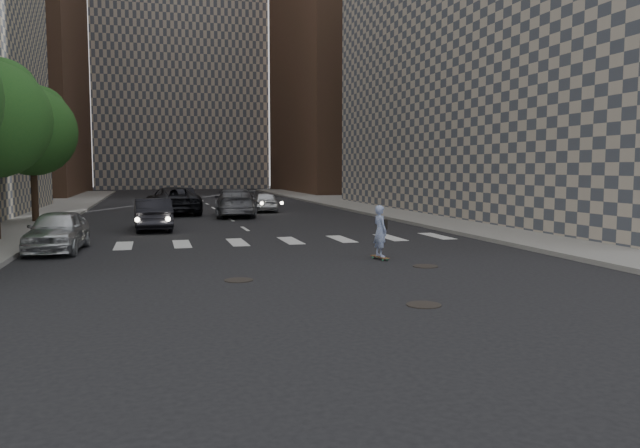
{
  "coord_description": "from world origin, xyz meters",
  "views": [
    {
      "loc": [
        -3.97,
        -13.76,
        2.73
      ],
      "look_at": [
        0.14,
        1.54,
        1.3
      ],
      "focal_mm": 35.0,
      "sensor_mm": 36.0,
      "label": 1
    }
  ],
  "objects_px": {
    "traffic_car_a": "(153,214)",
    "traffic_car_d": "(265,201)",
    "silver_sedan": "(57,231)",
    "traffic_car_e": "(182,197)",
    "traffic_car_c": "(173,201)",
    "traffic_car_b": "(235,202)",
    "tree_c": "(34,128)",
    "skateboarder": "(380,231)"
  },
  "relations": [
    {
      "from": "traffic_car_a",
      "to": "traffic_car_d",
      "type": "xyz_separation_m",
      "value": [
        6.82,
        10.2,
        -0.07
      ]
    },
    {
      "from": "traffic_car_a",
      "to": "silver_sedan",
      "type": "bearing_deg",
      "value": 62.44
    },
    {
      "from": "silver_sedan",
      "to": "traffic_car_e",
      "type": "xyz_separation_m",
      "value": [
        5.08,
        24.03,
        -0.02
      ]
    },
    {
      "from": "silver_sedan",
      "to": "traffic_car_c",
      "type": "distance_m",
      "value": 16.44
    },
    {
      "from": "traffic_car_b",
      "to": "traffic_car_d",
      "type": "xyz_separation_m",
      "value": [
        2.33,
        3.36,
        -0.16
      ]
    },
    {
      "from": "tree_c",
      "to": "traffic_car_c",
      "type": "relative_size",
      "value": 1.14
    },
    {
      "from": "traffic_car_b",
      "to": "traffic_car_d",
      "type": "height_order",
      "value": "traffic_car_b"
    },
    {
      "from": "silver_sedan",
      "to": "traffic_car_a",
      "type": "distance_m",
      "value": 7.18
    },
    {
      "from": "traffic_car_e",
      "to": "tree_c",
      "type": "bearing_deg",
      "value": 55.56
    },
    {
      "from": "silver_sedan",
      "to": "skateboarder",
      "type": "bearing_deg",
      "value": -20.9
    },
    {
      "from": "skateboarder",
      "to": "tree_c",
      "type": "bearing_deg",
      "value": 117.67
    },
    {
      "from": "traffic_car_d",
      "to": "traffic_car_e",
      "type": "relative_size",
      "value": 0.93
    },
    {
      "from": "tree_c",
      "to": "traffic_car_c",
      "type": "distance_m",
      "value": 9.0
    },
    {
      "from": "skateboarder",
      "to": "traffic_car_e",
      "type": "distance_m",
      "value": 28.74
    },
    {
      "from": "skateboarder",
      "to": "traffic_car_b",
      "type": "relative_size",
      "value": 0.3
    },
    {
      "from": "skateboarder",
      "to": "traffic_car_c",
      "type": "relative_size",
      "value": 0.28
    },
    {
      "from": "traffic_car_b",
      "to": "traffic_car_c",
      "type": "relative_size",
      "value": 0.94
    },
    {
      "from": "silver_sedan",
      "to": "traffic_car_a",
      "type": "bearing_deg",
      "value": 68.88
    },
    {
      "from": "tree_c",
      "to": "traffic_car_c",
      "type": "height_order",
      "value": "tree_c"
    },
    {
      "from": "silver_sedan",
      "to": "traffic_car_d",
      "type": "xyz_separation_m",
      "value": [
        9.83,
        16.72,
        -0.05
      ]
    },
    {
      "from": "skateboarder",
      "to": "traffic_car_e",
      "type": "bearing_deg",
      "value": 88.9
    },
    {
      "from": "traffic_car_a",
      "to": "traffic_car_b",
      "type": "distance_m",
      "value": 8.18
    },
    {
      "from": "skateboarder",
      "to": "traffic_car_a",
      "type": "distance_m",
      "value": 12.71
    },
    {
      "from": "traffic_car_a",
      "to": "traffic_car_d",
      "type": "distance_m",
      "value": 12.27
    },
    {
      "from": "tree_c",
      "to": "traffic_car_b",
      "type": "relative_size",
      "value": 1.21
    },
    {
      "from": "skateboarder",
      "to": "traffic_car_d",
      "type": "xyz_separation_m",
      "value": [
        0.27,
        21.08,
        -0.22
      ]
    },
    {
      "from": "skateboarder",
      "to": "traffic_car_c",
      "type": "height_order",
      "value": "skateboarder"
    },
    {
      "from": "skateboarder",
      "to": "traffic_car_d",
      "type": "bearing_deg",
      "value": 79.22
    },
    {
      "from": "skateboarder",
      "to": "silver_sedan",
      "type": "relative_size",
      "value": 0.41
    },
    {
      "from": "skateboarder",
      "to": "traffic_car_a",
      "type": "bearing_deg",
      "value": 110.99
    },
    {
      "from": "skateboarder",
      "to": "traffic_car_d",
      "type": "relative_size",
      "value": 0.44
    },
    {
      "from": "tree_c",
      "to": "traffic_car_c",
      "type": "bearing_deg",
      "value": 35.64
    },
    {
      "from": "traffic_car_b",
      "to": "traffic_car_c",
      "type": "bearing_deg",
      "value": -32.2
    },
    {
      "from": "traffic_car_c",
      "to": "skateboarder",
      "type": "bearing_deg",
      "value": 99.37
    },
    {
      "from": "traffic_car_b",
      "to": "traffic_car_e",
      "type": "distance_m",
      "value": 10.94
    },
    {
      "from": "traffic_car_a",
      "to": "traffic_car_d",
      "type": "relative_size",
      "value": 1.15
    },
    {
      "from": "traffic_car_a",
      "to": "traffic_car_b",
      "type": "height_order",
      "value": "traffic_car_b"
    },
    {
      "from": "tree_c",
      "to": "skateboarder",
      "type": "distance_m",
      "value": 20.0
    },
    {
      "from": "traffic_car_a",
      "to": "traffic_car_e",
      "type": "xyz_separation_m",
      "value": [
        2.08,
        17.51,
        -0.04
      ]
    },
    {
      "from": "skateboarder",
      "to": "silver_sedan",
      "type": "height_order",
      "value": "skateboarder"
    },
    {
      "from": "traffic_car_a",
      "to": "traffic_car_c",
      "type": "height_order",
      "value": "traffic_car_c"
    },
    {
      "from": "traffic_car_b",
      "to": "traffic_car_c",
      "type": "height_order",
      "value": "traffic_car_c"
    }
  ]
}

